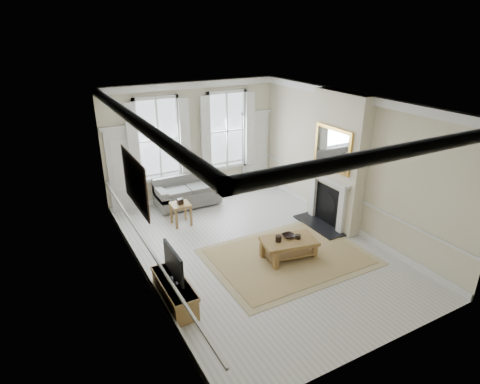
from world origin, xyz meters
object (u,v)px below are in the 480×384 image
sofa (187,193)px  tv_stand (175,293)px  coffee_table (289,243)px  side_table (181,208)px

sofa → tv_stand: bearing=-114.5°
sofa → coffee_table: size_ratio=1.36×
coffee_table → tv_stand: tv_stand is taller
side_table → tv_stand: (-1.26, -2.98, -0.23)m
sofa → coffee_table: (0.92, -3.76, 0.01)m
sofa → coffee_table: sofa is taller
side_table → coffee_table: (1.52, -2.67, -0.10)m
coffee_table → tv_stand: 2.80m
sofa → tv_stand: sofa is taller
sofa → tv_stand: (-1.86, -4.07, -0.12)m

